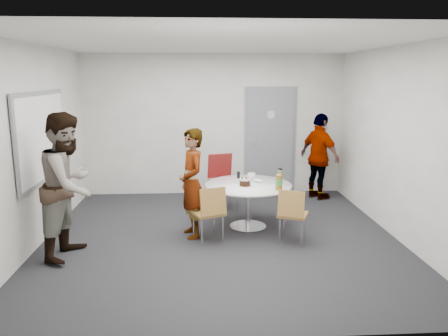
{
  "coord_description": "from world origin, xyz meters",
  "views": [
    {
      "loc": [
        -0.32,
        -5.93,
        2.27
      ],
      "look_at": [
        0.06,
        0.25,
        0.97
      ],
      "focal_mm": 35.0,
      "sensor_mm": 36.0,
      "label": 1
    }
  ],
  "objects": [
    {
      "name": "wall_back",
      "position": [
        0.0,
        2.5,
        1.35
      ],
      "size": [
        5.0,
        0.0,
        5.0
      ],
      "primitive_type": "plane",
      "rotation": [
        1.57,
        0.0,
        0.0
      ],
      "color": "#B5B2AB",
      "rests_on": "floor"
    },
    {
      "name": "chair_near_left",
      "position": [
        -0.16,
        -0.2,
        0.49
      ],
      "size": [
        0.5,
        0.53,
        0.81
      ],
      "rotation": [
        0.0,
        0.0,
        0.37
      ],
      "color": "brown",
      "rests_on": "floor"
    },
    {
      "name": "wall_left",
      "position": [
        -2.5,
        0.0,
        1.35
      ],
      "size": [
        0.0,
        5.0,
        5.0
      ],
      "primitive_type": "plane",
      "rotation": [
        1.57,
        0.0,
        1.57
      ],
      "color": "#B5B2AB",
      "rests_on": "floor"
    },
    {
      "name": "whiteboard",
      "position": [
        -2.46,
        0.2,
        1.45
      ],
      "size": [
        0.04,
        1.9,
        1.25
      ],
      "color": "gray",
      "rests_on": "wall_left"
    },
    {
      "name": "wall_right",
      "position": [
        2.5,
        0.0,
        1.35
      ],
      "size": [
        0.0,
        5.0,
        5.0
      ],
      "primitive_type": "plane",
      "rotation": [
        1.57,
        0.0,
        -1.57
      ],
      "color": "#B5B2AB",
      "rests_on": "floor"
    },
    {
      "name": "person_left",
      "position": [
        -1.95,
        -0.48,
        0.92
      ],
      "size": [
        0.87,
        1.02,
        1.85
      ],
      "primitive_type": "imported",
      "rotation": [
        0.0,
        0.0,
        1.36
      ],
      "color": "white",
      "rests_on": "floor"
    },
    {
      "name": "chair_near_right",
      "position": [
        0.96,
        -0.3,
        0.47
      ],
      "size": [
        0.49,
        0.51,
        0.78
      ],
      "rotation": [
        0.0,
        0.0,
        -0.4
      ],
      "color": "brown",
      "rests_on": "floor"
    },
    {
      "name": "wall_front",
      "position": [
        0.0,
        -2.5,
        1.35
      ],
      "size": [
        5.0,
        0.0,
        5.0
      ],
      "primitive_type": "plane",
      "rotation": [
        -1.57,
        0.0,
        0.0
      ],
      "color": "#B5B2AB",
      "rests_on": "floor"
    },
    {
      "name": "ceiling",
      "position": [
        0.0,
        0.0,
        2.7
      ],
      "size": [
        5.0,
        5.0,
        0.0
      ],
      "primitive_type": "plane",
      "rotation": [
        3.14,
        0.0,
        0.0
      ],
      "color": "silver",
      "rests_on": "wall_back"
    },
    {
      "name": "person_right",
      "position": [
        1.95,
        1.95,
        0.81
      ],
      "size": [
        0.8,
        1.02,
        1.61
      ],
      "primitive_type": "imported",
      "rotation": [
        0.0,
        0.0,
        2.07
      ],
      "color": "black",
      "rests_on": "floor"
    },
    {
      "name": "floor",
      "position": [
        0.0,
        0.0,
        0.0
      ],
      "size": [
        5.0,
        5.0,
        0.0
      ],
      "primitive_type": "plane",
      "color": "black",
      "rests_on": "ground"
    },
    {
      "name": "table",
      "position": [
        0.46,
        0.41,
        0.59
      ],
      "size": [
        1.31,
        1.31,
        0.97
      ],
      "color": "white",
      "rests_on": "floor"
    },
    {
      "name": "chair_far",
      "position": [
        0.1,
        1.46,
        0.58
      ],
      "size": [
        0.56,
        0.6,
        0.95
      ],
      "rotation": [
        0.0,
        0.0,
        3.43
      ],
      "color": "maroon",
      "rests_on": "floor"
    },
    {
      "name": "person_main",
      "position": [
        -0.41,
        0.1,
        0.78
      ],
      "size": [
        0.52,
        0.65,
        1.57
      ],
      "primitive_type": "imported",
      "rotation": [
        0.0,
        0.0,
        -1.28
      ],
      "color": "#A5C6EA",
      "rests_on": "floor"
    },
    {
      "name": "door",
      "position": [
        1.1,
        2.48,
        1.03
      ],
      "size": [
        1.02,
        0.17,
        2.12
      ],
      "color": "slate",
      "rests_on": "wall_back"
    }
  ]
}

